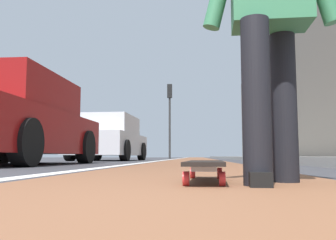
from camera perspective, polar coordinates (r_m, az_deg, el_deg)
ground_plane at (r=11.02m, az=4.02°, el=-6.44°), size 80.00×80.00×0.00m
bike_lane_paint at (r=25.01m, az=4.32°, el=-6.03°), size 56.00×1.84×0.00m
lane_stripe_white at (r=21.05m, az=1.35°, el=-6.10°), size 52.00×0.16×0.01m
sidewalk_curb at (r=19.28m, az=14.19°, el=-5.77°), size 52.00×3.20×0.13m
building_facade at (r=24.12m, az=18.66°, el=4.57°), size 40.00×1.20×8.66m
skateboard at (r=2.04m, az=5.84°, el=-7.03°), size 0.85×0.23×0.11m
skater_person at (r=2.09m, az=15.64°, el=16.90°), size 0.45×0.72×1.64m
parked_car_near at (r=6.68m, az=-23.42°, el=-0.31°), size 4.05×2.03×1.49m
parked_car_mid at (r=12.34m, az=-9.20°, el=-3.01°), size 4.22×2.05×1.48m
traffic_light at (r=21.33m, az=0.27°, el=2.02°), size 0.33×0.28×4.38m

